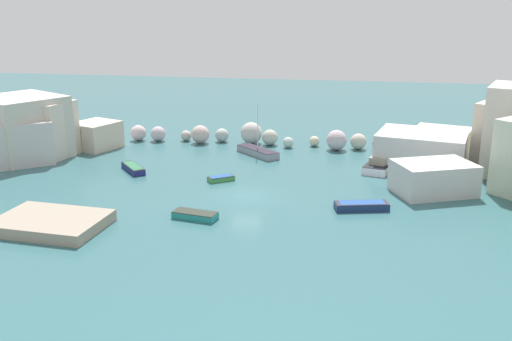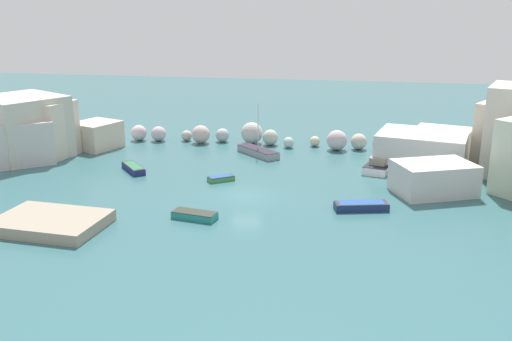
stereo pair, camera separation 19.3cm
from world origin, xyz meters
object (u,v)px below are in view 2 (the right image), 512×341
object	(u,v)px
moored_boat_0	(258,152)
moored_boat_2	(133,168)
moored_boat_1	(361,206)
moored_boat_5	(221,178)
stone_dock	(51,222)
moored_boat_4	(195,215)
channel_buoy	(253,151)
moored_boat_3	(380,164)

from	to	relation	value
moored_boat_0	moored_boat_2	world-z (taller)	moored_boat_0
moored_boat_2	moored_boat_0	bearing A→B (deg)	86.94
moored_boat_2	moored_boat_1	bearing A→B (deg)	32.29
moored_boat_2	moored_boat_5	xyz separation A→B (m)	(9.43, -1.55, -0.07)
stone_dock	moored_boat_4	bearing A→B (deg)	20.59
stone_dock	moored_boat_5	bearing A→B (deg)	54.83
moored_boat_1	moored_boat_4	world-z (taller)	moored_boat_1
channel_buoy	moored_boat_0	distance (m)	0.96
moored_boat_1	moored_boat_2	xyz separation A→B (m)	(-22.58, 7.13, -0.01)
stone_dock	moored_boat_5	size ratio (longest dim) A/B	3.02
stone_dock	moored_boat_1	distance (m)	24.29
channel_buoy	moored_boat_5	xyz separation A→B (m)	(-1.07, -10.68, -0.04)
moored_boat_1	moored_boat_0	bearing A→B (deg)	-67.93
moored_boat_1	moored_boat_4	xyz separation A→B (m)	(-12.79, -4.42, -0.05)
moored_boat_0	moored_boat_5	bearing A→B (deg)	123.25
stone_dock	moored_boat_4	size ratio (longest dim) A/B	2.14
moored_boat_2	moored_boat_4	distance (m)	15.14
moored_boat_0	moored_boat_2	bearing A→B (deg)	80.26
stone_dock	moored_boat_3	distance (m)	32.07
stone_dock	channel_buoy	size ratio (longest dim) A/B	13.51
channel_buoy	moored_boat_0	size ratio (longest dim) A/B	0.10
stone_dock	moored_boat_0	bearing A→B (deg)	64.29
stone_dock	moored_boat_0	world-z (taller)	moored_boat_0
moored_boat_4	moored_boat_5	distance (m)	10.01
moored_boat_0	moored_boat_4	size ratio (longest dim) A/B	1.57
moored_boat_1	moored_boat_5	xyz separation A→B (m)	(-13.15, 5.58, -0.09)
channel_buoy	moored_boat_5	bearing A→B (deg)	-95.74
moored_boat_0	moored_boat_3	xyz separation A→B (m)	(13.20, -3.29, 0.12)
channel_buoy	moored_boat_1	distance (m)	20.26
moored_boat_5	moored_boat_3	bearing A→B (deg)	167.98
moored_boat_0	moored_boat_3	bearing A→B (deg)	-150.86
moored_boat_0	moored_boat_4	world-z (taller)	moored_boat_0
moored_boat_2	moored_boat_4	xyz separation A→B (m)	(9.79, -11.55, -0.03)
channel_buoy	moored_boat_2	distance (m)	13.92
moored_boat_0	moored_boat_2	distance (m)	14.01
moored_boat_5	moored_boat_2	bearing A→B (deg)	-45.54
moored_boat_4	moored_boat_5	size ratio (longest dim) A/B	1.41
moored_boat_4	moored_boat_2	bearing A→B (deg)	-39.47
stone_dock	channel_buoy	world-z (taller)	stone_dock
moored_boat_0	moored_boat_1	size ratio (longest dim) A/B	1.27
channel_buoy	moored_boat_4	distance (m)	20.69
stone_dock	moored_boat_2	distance (m)	15.34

